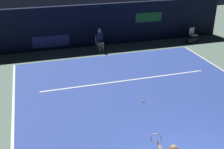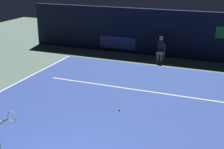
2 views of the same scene
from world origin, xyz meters
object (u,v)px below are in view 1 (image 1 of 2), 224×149
object	(u,v)px
tennis_ball	(143,101)
equipment_bag	(192,40)
line_judge_on_chair	(100,40)
courtside_chair_near	(193,34)

from	to	relation	value
tennis_ball	equipment_bag	xyz separation A→B (m)	(6.02, 6.35, 0.11)
line_judge_on_chair	courtside_chair_near	size ratio (longest dim) A/B	1.50
courtside_chair_near	tennis_ball	bearing A→B (deg)	-133.15
line_judge_on_chair	tennis_ball	bearing A→B (deg)	-88.82
tennis_ball	line_judge_on_chair	bearing A→B (deg)	91.18
tennis_ball	equipment_bag	size ratio (longest dim) A/B	0.08
line_judge_on_chair	equipment_bag	size ratio (longest dim) A/B	1.57
equipment_bag	tennis_ball	bearing A→B (deg)	-149.92
courtside_chair_near	tennis_ball	size ratio (longest dim) A/B	12.94
courtside_chair_near	equipment_bag	size ratio (longest dim) A/B	1.05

